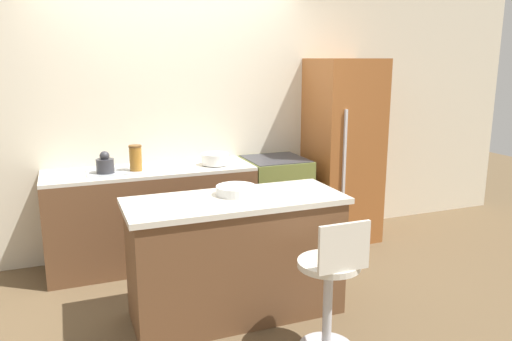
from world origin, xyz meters
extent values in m
plane|color=brown|center=(0.00, 0.00, 0.00)|extent=(14.00, 14.00, 0.00)
cube|color=beige|center=(0.00, 0.63, 1.30)|extent=(8.00, 0.06, 2.60)
cube|color=brown|center=(-0.27, 0.31, 0.43)|extent=(1.83, 0.58, 0.85)
cube|color=beige|center=(-0.27, 0.31, 0.87)|extent=(1.83, 0.58, 0.03)
cube|color=#9EA3A8|center=(-0.59, 0.31, 0.89)|extent=(0.44, 0.32, 0.01)
cube|color=brown|center=(0.12, -0.85, 0.42)|extent=(1.49, 0.59, 0.84)
cube|color=beige|center=(0.12, -0.85, 0.86)|extent=(1.55, 0.63, 0.04)
cube|color=olive|center=(0.94, 0.31, 0.44)|extent=(0.58, 0.58, 0.88)
cube|color=black|center=(0.94, 0.01, 0.31)|extent=(0.41, 0.01, 0.31)
cube|color=#333338|center=(0.94, 0.31, 0.89)|extent=(0.55, 0.55, 0.01)
cube|color=#995628|center=(1.68, 0.29, 0.92)|extent=(0.64, 0.63, 1.84)
cube|color=silver|center=(1.50, -0.04, 0.97)|extent=(0.02, 0.02, 0.83)
cylinder|color=#B7B7BC|center=(0.51, -1.52, 0.29)|extent=(0.06, 0.06, 0.58)
cylinder|color=silver|center=(0.51, -1.52, 0.60)|extent=(0.40, 0.40, 0.04)
cube|color=silver|center=(0.51, -1.69, 0.77)|extent=(0.34, 0.02, 0.30)
cylinder|color=#333338|center=(-0.66, 0.26, 0.95)|extent=(0.15, 0.15, 0.12)
sphere|color=#333338|center=(-0.66, 0.26, 1.04)|extent=(0.08, 0.08, 0.08)
cylinder|color=white|center=(0.32, 0.26, 0.94)|extent=(0.25, 0.25, 0.10)
cylinder|color=#9E6623|center=(-0.40, 0.26, 0.99)|extent=(0.11, 0.11, 0.21)
cylinder|color=brown|center=(-0.40, 0.26, 1.11)|extent=(0.11, 0.11, 0.02)
cylinder|color=white|center=(0.16, -0.77, 0.92)|extent=(0.29, 0.29, 0.07)
camera|label=1|loc=(-0.97, -4.05, 1.85)|focal=35.00mm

